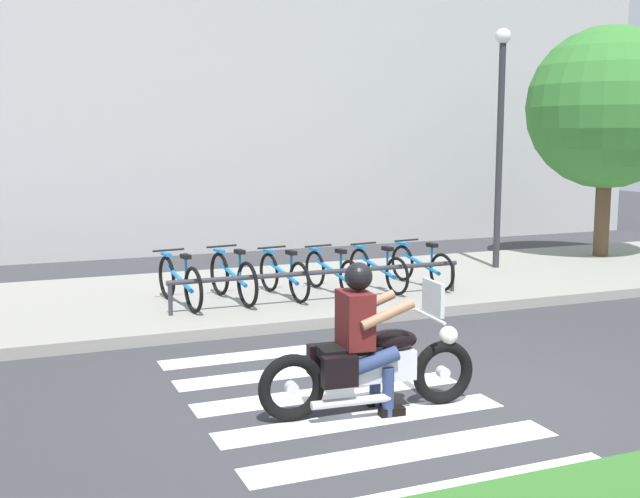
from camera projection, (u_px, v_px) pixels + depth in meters
name	position (u px, v px, depth m)	size (l,w,h in m)	color
ground_plane	(442.00, 408.00, 7.47)	(48.00, 48.00, 0.00)	#38383D
sidewalk	(263.00, 294.00, 12.48)	(24.00, 4.40, 0.15)	gray
crosswalk_stripe_0	(458.00, 492.00, 5.69)	(2.80, 0.40, 0.01)	white
crosswalk_stripe_1	(405.00, 451.00, 6.43)	(2.80, 0.40, 0.01)	white
crosswalk_stripe_2	(363.00, 419.00, 7.16)	(2.80, 0.40, 0.01)	white
crosswalk_stripe_3	(329.00, 393.00, 7.89)	(2.80, 0.40, 0.01)	white
crosswalk_stripe_4	(301.00, 371.00, 8.62)	(2.80, 0.40, 0.01)	white
crosswalk_stripe_5	(277.00, 353.00, 9.36)	(2.80, 0.40, 0.01)	white
motorcycle	(371.00, 365.00, 7.29)	(2.15, 0.68, 1.22)	black
rider	(363.00, 327.00, 7.22)	(0.65, 0.57, 1.43)	#591919
bicycle_0	(179.00, 282.00, 11.22)	(0.48, 1.73, 0.78)	black
bicycle_1	(233.00, 277.00, 11.51)	(0.48, 1.67, 0.80)	black
bicycle_2	(284.00, 275.00, 11.82)	(0.48, 1.60, 0.74)	black
bicycle_3	(332.00, 272.00, 12.12)	(0.48, 1.64, 0.72)	black
bicycle_4	(378.00, 269.00, 12.42)	(0.48, 1.63, 0.72)	black
bicycle_5	(421.00, 266.00, 12.71)	(0.48, 1.64, 0.73)	black
bike_rack	(322.00, 274.00, 11.45)	(4.57, 0.07, 0.49)	#333338
street_lamp	(500.00, 129.00, 14.24)	(0.28, 0.28, 4.49)	#2D2D33
tree_near_rack	(608.00, 108.00, 15.61)	(3.23, 3.23, 4.76)	brown
building_backdrop	(180.00, 92.00, 17.20)	(24.00, 1.20, 7.08)	#AEAEAE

